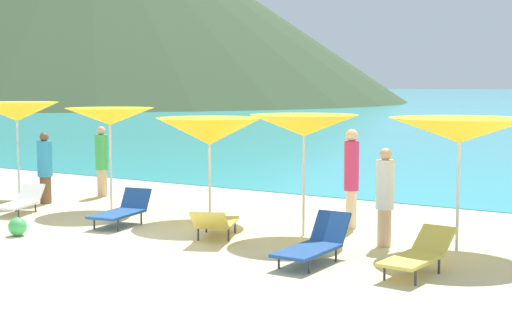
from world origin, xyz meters
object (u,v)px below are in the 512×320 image
object	(u,v)px
lounge_chair_0	(418,253)
beachgoer_3	(102,159)
lounge_chair_3	(20,202)
beachgoer_0	(385,194)
lounge_chair_4	(314,244)
umbrella_1	(110,117)
umbrella_2	(209,131)
beach_ball	(18,227)
umbrella_3	(304,126)
umbrella_4	(460,131)
beachgoer_2	(351,174)
umbrella_0	(17,112)
lounge_chair_2	(122,210)
lounge_chair_1	(215,222)
beachgoer_1	(45,166)

from	to	relation	value
lounge_chair_0	beachgoer_3	bearing A→B (deg)	165.06
lounge_chair_3	beachgoer_0	world-z (taller)	beachgoer_0
lounge_chair_4	umbrella_1	bearing A→B (deg)	161.75
umbrella_2	beach_ball	bearing A→B (deg)	-121.90
umbrella_2	beachgoer_3	world-z (taller)	umbrella_2
umbrella_1	umbrella_3	distance (m)	4.95
lounge_chair_3	lounge_chair_4	distance (m)	7.40
umbrella_4	lounge_chair_4	distance (m)	3.06
beachgoer_0	beachgoer_2	size ratio (longest dim) A/B	0.88
umbrella_0	lounge_chair_0	bearing A→B (deg)	-9.40
lounge_chair_3	lounge_chair_4	size ratio (longest dim) A/B	0.92
umbrella_3	beachgoer_3	xyz separation A→B (m)	(-6.50, 1.59, -1.08)
umbrella_0	lounge_chair_2	size ratio (longest dim) A/B	1.56
umbrella_4	lounge_chair_1	size ratio (longest dim) A/B	1.43
lounge_chair_3	umbrella_2	bearing A→B (deg)	0.88
umbrella_3	beachgoer_2	xyz separation A→B (m)	(0.42, 1.11, -0.96)
lounge_chair_2	beachgoer_1	world-z (taller)	beachgoer_1
lounge_chair_1	lounge_chair_4	distance (m)	2.41
lounge_chair_0	beachgoer_1	xyz separation A→B (m)	(-9.58, 1.65, 0.56)
umbrella_2	beachgoer_2	world-z (taller)	umbrella_2
lounge_chair_4	beach_ball	bearing A→B (deg)	-169.11
lounge_chair_4	beachgoer_0	xyz separation A→B (m)	(0.45, 1.67, 0.59)
lounge_chair_3	beachgoer_1	xyz separation A→B (m)	(-0.60, 1.24, 0.61)
lounge_chair_4	beachgoer_3	xyz separation A→B (m)	(-7.65, 3.35, 0.62)
umbrella_1	lounge_chair_0	size ratio (longest dim) A/B	1.35
umbrella_4	beachgoer_1	world-z (taller)	umbrella_4
umbrella_4	lounge_chair_4	size ratio (longest dim) A/B	1.49
umbrella_3	lounge_chair_1	world-z (taller)	umbrella_3
umbrella_3	beachgoer_0	world-z (taller)	umbrella_3
umbrella_3	lounge_chair_0	distance (m)	3.60
beach_ball	beachgoer_3	bearing A→B (deg)	116.02
lounge_chair_2	beachgoer_3	bearing A→B (deg)	129.88
umbrella_2	beach_ball	world-z (taller)	umbrella_2
umbrella_0	beachgoer_1	distance (m)	1.60
lounge_chair_4	beachgoer_2	world-z (taller)	beachgoer_2
lounge_chair_1	umbrella_0	bearing A→B (deg)	-36.21
umbrella_2	lounge_chair_3	distance (m)	4.43
lounge_chair_3	beach_ball	bearing A→B (deg)	-62.30
umbrella_1	umbrella_2	bearing A→B (deg)	2.65
lounge_chair_1	beachgoer_0	size ratio (longest dim) A/B	0.99
lounge_chair_1	beachgoer_0	xyz separation A→B (m)	(2.77, 1.04, 0.58)
umbrella_4	beachgoer_1	xyz separation A→B (m)	(-9.57, -0.15, -1.13)
beachgoer_3	lounge_chair_4	bearing A→B (deg)	51.19
lounge_chair_3	beachgoer_1	size ratio (longest dim) A/B	0.89
lounge_chair_2	beachgoer_1	xyz separation A→B (m)	(-3.36, 1.10, 0.56)
umbrella_4	lounge_chair_2	distance (m)	6.55
umbrella_3	umbrella_1	bearing A→B (deg)	177.01
lounge_chair_1	beachgoer_1	size ratio (longest dim) A/B	1.01
umbrella_4	beachgoer_3	distance (m)	9.41
lounge_chair_0	lounge_chair_4	distance (m)	1.62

